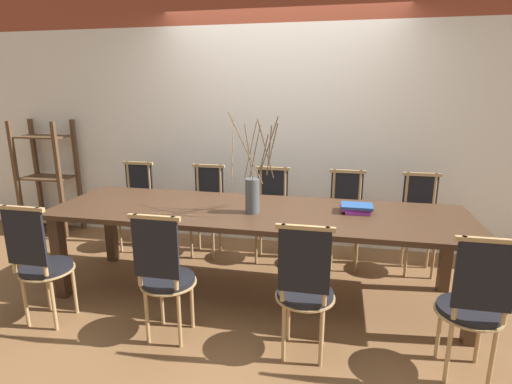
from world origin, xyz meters
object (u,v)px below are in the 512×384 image
object	(u,v)px
dining_table	(256,219)
shelving_rack	(48,178)
chair_far_center	(271,212)
book_stack	(356,208)
chair_near_center	(305,287)
vase_centerpiece	(253,192)

from	to	relation	value
dining_table	shelving_rack	distance (m)	2.94
chair_far_center	book_stack	world-z (taller)	chair_far_center
dining_table	chair_far_center	bearing A→B (deg)	90.48
chair_near_center	book_stack	bearing A→B (deg)	69.23
book_stack	shelving_rack	size ratio (longest dim) A/B	0.19
chair_far_center	dining_table	bearing A→B (deg)	90.48
chair_near_center	chair_far_center	bearing A→B (deg)	107.36
dining_table	shelving_rack	size ratio (longest dim) A/B	2.48
chair_near_center	vase_centerpiece	xyz separation A→B (m)	(-0.48, 0.68, 0.42)
shelving_rack	vase_centerpiece	bearing A→B (deg)	-21.72
dining_table	vase_centerpiece	bearing A→B (deg)	-96.62
dining_table	book_stack	size ratio (longest dim) A/B	13.18
book_stack	vase_centerpiece	bearing A→B (deg)	-167.67
vase_centerpiece	shelving_rack	bearing A→B (deg)	158.28
chair_far_center	vase_centerpiece	distance (m)	0.94
chair_near_center	shelving_rack	world-z (taller)	shelving_rack
dining_table	chair_near_center	world-z (taller)	chair_near_center
chair_near_center	shelving_rack	xyz separation A→B (m)	(-3.23, 1.78, 0.17)
shelving_rack	chair_far_center	bearing A→B (deg)	-5.23
vase_centerpiece	book_stack	bearing A→B (deg)	12.33
chair_near_center	chair_far_center	distance (m)	1.60
vase_centerpiece	shelving_rack	world-z (taller)	vase_centerpiece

